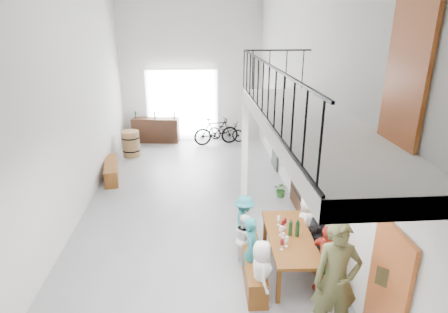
{
  "coord_description": "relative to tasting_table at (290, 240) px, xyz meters",
  "views": [
    {
      "loc": [
        0.19,
        -8.86,
        4.6
      ],
      "look_at": [
        0.8,
        -0.5,
        1.54
      ],
      "focal_mm": 30.0,
      "sensor_mm": 36.0,
      "label": 1
    }
  ],
  "objects": [
    {
      "name": "side_bench",
      "position": [
        -4.37,
        4.94,
        -0.46
      ],
      "size": [
        0.71,
        1.8,
        0.49
      ],
      "primitive_type": "cube",
      "rotation": [
        0.0,
        0.0,
        0.19
      ],
      "color": "brown",
      "rests_on": "ground"
    },
    {
      "name": "gateway_portal",
      "position": [
        -2.27,
        8.82,
        0.69
      ],
      "size": [
        2.8,
        0.08,
        2.8
      ],
      "primitive_type": "cube",
      "color": "white",
      "rests_on": "ground"
    },
    {
      "name": "host_standing",
      "position": [
        0.3,
        -1.55,
        0.27
      ],
      "size": [
        0.74,
        0.51,
        1.95
      ],
      "primitive_type": "imported",
      "rotation": [
        0.0,
        0.0,
        -0.06
      ],
      "color": "brown",
      "rests_on": "ground"
    },
    {
      "name": "guest_left_c",
      "position": [
        -0.8,
        0.38,
        -0.18
      ],
      "size": [
        0.47,
        0.57,
        1.06
      ],
      "primitive_type": "imported",
      "rotation": [
        0.0,
        0.0,
        1.71
      ],
      "color": "white",
      "rests_on": "ground"
    },
    {
      "name": "serving_counter",
      "position": [
        -3.35,
        8.53,
        -0.22
      ],
      "size": [
        1.87,
        0.71,
        0.96
      ],
      "primitive_type": "cube",
      "rotation": [
        0.0,
        0.0,
        -0.12
      ],
      "color": "#371D0E",
      "rests_on": "ground"
    },
    {
      "name": "guest_right_c",
      "position": [
        0.55,
        0.76,
        -0.1
      ],
      "size": [
        0.59,
        0.7,
        1.22
      ],
      "primitive_type": "imported",
      "rotation": [
        0.0,
        0.0,
        -1.97
      ],
      "color": "white",
      "rests_on": "ground"
    },
    {
      "name": "tableware",
      "position": [
        -0.05,
        -0.0,
        0.22
      ],
      "size": [
        0.45,
        0.91,
        0.35
      ],
      "color": "black",
      "rests_on": "tasting_table"
    },
    {
      "name": "bicycle_far",
      "position": [
        -0.97,
        8.02,
        -0.17
      ],
      "size": [
        1.84,
        0.84,
        1.07
      ],
      "primitive_type": "imported",
      "rotation": [
        0.0,
        0.0,
        1.77
      ],
      "color": "black",
      "rests_on": "ground"
    },
    {
      "name": "guest_left_d",
      "position": [
        -0.76,
        0.87,
        -0.1
      ],
      "size": [
        0.58,
        0.85,
        1.21
      ],
      "primitive_type": "imported",
      "rotation": [
        0.0,
        0.0,
        1.4
      ],
      "color": "#25747C",
      "rests_on": "ground"
    },
    {
      "name": "bench_inner",
      "position": [
        -0.71,
        0.06,
        -0.46
      ],
      "size": [
        0.41,
        2.17,
        0.5
      ],
      "primitive_type": "cube",
      "rotation": [
        0.0,
        0.0,
        -0.03
      ],
      "color": "brown",
      "rests_on": "ground"
    },
    {
      "name": "guest_right_b",
      "position": [
        0.55,
        0.11,
        -0.15
      ],
      "size": [
        0.34,
        1.03,
        1.11
      ],
      "primitive_type": "imported",
      "rotation": [
        0.0,
        0.0,
        -1.56
      ],
      "color": "black",
      "rests_on": "ground"
    },
    {
      "name": "balcony",
      "position": [
        0.1,
        -0.24,
        2.26
      ],
      "size": [
        1.52,
        5.62,
        4.0
      ],
      "color": "white",
      "rests_on": "ground"
    },
    {
      "name": "guest_left_a",
      "position": [
        -0.68,
        -0.79,
        -0.11
      ],
      "size": [
        0.39,
        0.59,
        1.19
      ],
      "primitive_type": "imported",
      "rotation": [
        0.0,
        0.0,
        1.55
      ],
      "color": "white",
      "rests_on": "ground"
    },
    {
      "name": "room_walls",
      "position": [
        -1.87,
        2.88,
        2.85
      ],
      "size": [
        12.0,
        12.0,
        12.0
      ],
      "color": "silver",
      "rests_on": "ground"
    },
    {
      "name": "counter_bottles",
      "position": [
        -3.35,
        8.53,
        0.4
      ],
      "size": [
        1.58,
        0.21,
        0.28
      ],
      "color": "black",
      "rests_on": "serving_counter"
    },
    {
      "name": "oak_barrel",
      "position": [
        -4.07,
        6.9,
        -0.24
      ],
      "size": [
        0.63,
        0.63,
        0.93
      ],
      "color": "olive",
      "rests_on": "ground"
    },
    {
      "name": "bicycle_near",
      "position": [
        -0.52,
        8.48,
        -0.31
      ],
      "size": [
        1.61,
        1.12,
        0.8
      ],
      "primitive_type": "imported",
      "rotation": [
        0.0,
        0.0,
        1.14
      ],
      "color": "black",
      "rests_on": "ground"
    },
    {
      "name": "right_wall_decor",
      "position": [
        0.83,
        1.02,
        1.04
      ],
      "size": [
        0.07,
        8.28,
        5.07
      ],
      "color": "#A85126",
      "rests_on": "ground"
    },
    {
      "name": "guest_right_a",
      "position": [
        0.5,
        -0.58,
        -0.05
      ],
      "size": [
        0.59,
        0.84,
        1.32
      ],
      "primitive_type": "imported",
      "rotation": [
        0.0,
        0.0,
        -1.17
      ],
      "color": "red",
      "rests_on": "ground"
    },
    {
      "name": "guest_left_b",
      "position": [
        -0.76,
        -0.2,
        -0.06
      ],
      "size": [
        0.43,
        0.54,
        1.3
      ],
      "primitive_type": "imported",
      "rotation": [
        0.0,
        0.0,
        1.3
      ],
      "color": "#25747C",
      "rests_on": "ground"
    },
    {
      "name": "bench_wall",
      "position": [
        0.61,
        -0.01,
        -0.48
      ],
      "size": [
        0.36,
        2.01,
        0.46
      ],
      "primitive_type": "cube",
      "rotation": [
        0.0,
        0.0,
        0.05
      ],
      "color": "brown",
      "rests_on": "ground"
    },
    {
      "name": "floor",
      "position": [
        -1.87,
        2.88,
        -0.71
      ],
      "size": [
        12.0,
        12.0,
        0.0
      ],
      "primitive_type": "plane",
      "color": "gray",
      "rests_on": "ground"
    },
    {
      "name": "potted_plant",
      "position": [
        0.58,
        3.22,
        -0.49
      ],
      "size": [
        0.5,
        0.48,
        0.44
      ],
      "primitive_type": "imported",
      "rotation": [
        0.0,
        0.0,
        -0.43
      ],
      "color": "#1B5018",
      "rests_on": "ground"
    },
    {
      "name": "tasting_table",
      "position": [
        0.0,
        0.0,
        0.0
      ],
      "size": [
        0.89,
        2.02,
        0.79
      ],
      "rotation": [
        0.0,
        0.0,
        -0.04
      ],
      "color": "brown",
      "rests_on": "ground"
    }
  ]
}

